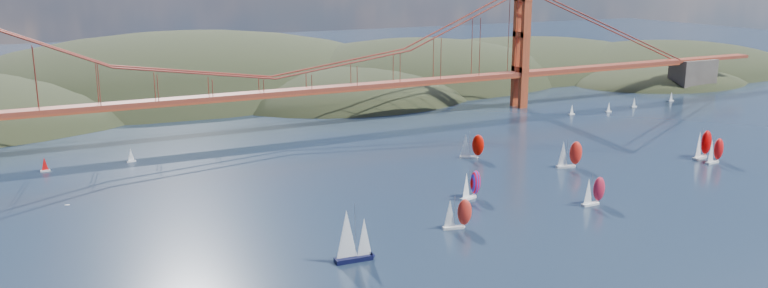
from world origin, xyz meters
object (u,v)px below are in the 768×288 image
racer_1 (593,190)px  racer_4 (702,144)px  racer_rwb (471,184)px  racer_0 (457,213)px  sloop_navy (352,236)px  racer_3 (569,154)px  racer_5 (471,146)px  racer_2 (715,150)px

racer_1 → racer_4: size_ratio=0.82×
racer_rwb → racer_0: bearing=-147.9°
racer_0 → racer_rwb: size_ratio=0.97×
sloop_navy → racer_3: bearing=26.6°
racer_5 → racer_rwb: (-25.48, -38.68, -0.24)m
racer_0 → racer_1: (44.43, -0.67, 0.08)m
racer_4 → racer_5: size_ratio=1.14×
racer_3 → sloop_navy: bearing=-141.6°
racer_rwb → racer_1: bearing=-53.3°
racer_4 → racer_5: bearing=140.6°
racer_0 → racer_5: (42.38, 58.21, 0.37)m
racer_0 → racer_3: size_ratio=0.88×
racer_3 → racer_4: size_ratio=0.92×
racer_rwb → sloop_navy: bearing=-168.2°
sloop_navy → racer_5: 99.96m
racer_0 → racer_2: (112.44, 15.91, 0.30)m
racer_5 → racer_2: bearing=-0.9°
sloop_navy → racer_4: sloop_navy is taller
racer_0 → racer_1: bearing=12.7°
racer_1 → racer_2: (68.01, 16.58, 0.22)m
racer_rwb → racer_2: bearing=-19.2°
racer_4 → racer_rwb: racer_4 is taller
racer_2 → racer_0: bearing=-179.8°
sloop_navy → racer_3: size_ratio=1.38×
racer_1 → racer_rwb: bearing=141.2°
racer_1 → racer_3: bearing=57.0°
racer_3 → racer_5: racer_3 is taller
racer_2 → racer_4: (1.27, 6.27, 0.70)m
racer_3 → racer_0: bearing=-137.2°
racer_1 → racer_4: racer_4 is taller
sloop_navy → racer_3: 105.55m
racer_0 → racer_3: bearing=41.0°
racer_1 → racer_4: 72.96m
racer_1 → racer_2: 70.01m
sloop_navy → racer_1: bearing=8.9°
racer_4 → racer_3: bearing=154.6°
racer_1 → racer_4: bearing=15.8°
racer_3 → racer_4: racer_4 is taller
racer_2 → racer_3: 51.06m
racer_2 → racer_3: racer_3 is taller
racer_0 → racer_2: size_ratio=0.93×
sloop_navy → racer_rwb: (49.60, 27.30, -1.81)m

